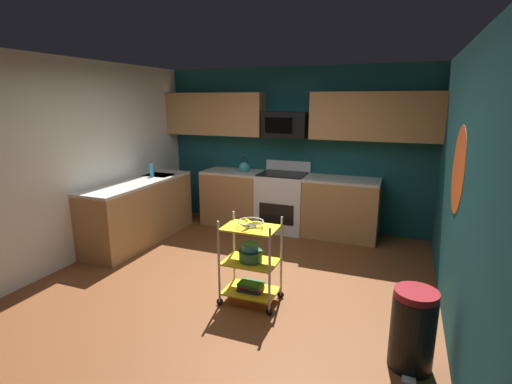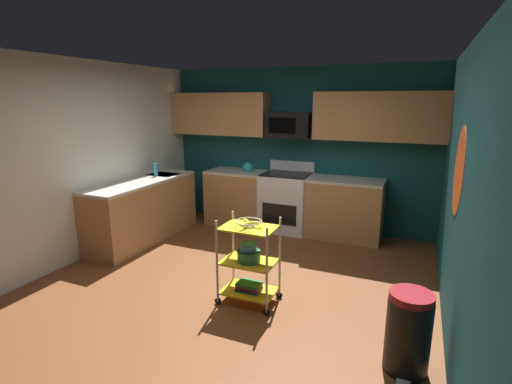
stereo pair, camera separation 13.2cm
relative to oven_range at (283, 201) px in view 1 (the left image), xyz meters
name	(u,v)px [view 1 (the left image)]	position (x,y,z in m)	size (l,w,h in m)	color
floor	(232,287)	(0.07, -2.10, -0.50)	(4.40, 4.80, 0.04)	brown
wall_back	(293,149)	(0.07, 0.33, 0.82)	(4.52, 0.06, 2.60)	#14474C
wall_left	(73,163)	(-2.16, -2.10, 0.82)	(0.06, 4.80, 2.60)	silver
wall_right	(464,193)	(2.30, -2.10, 0.82)	(0.06, 4.80, 2.60)	#14474C
wall_flower_decal	(458,170)	(2.26, -1.81, 0.97)	(0.83, 0.83, 0.00)	#E5591E
counter_run	(229,206)	(-0.71, -0.52, -0.01)	(3.64, 2.56, 0.92)	#B27F4C
oven_range	(283,201)	(0.00, 0.00, 0.00)	(0.76, 0.65, 1.10)	white
upper_cabinets	(292,115)	(0.08, 0.13, 1.37)	(4.40, 0.33, 0.70)	#B27F4C
microwave	(286,125)	(0.00, 0.10, 1.22)	(0.70, 0.39, 0.40)	black
rolling_cart	(251,262)	(0.40, -2.36, -0.03)	(0.62, 0.39, 0.91)	silver
fruit_bowl	(251,223)	(0.40, -2.36, 0.40)	(0.27, 0.27, 0.07)	silver
mixing_bowl_large	(251,256)	(0.40, -2.36, 0.04)	(0.25, 0.25, 0.11)	#387F4C
mixing_bowl_small	(250,247)	(0.40, -2.36, 0.14)	(0.18, 0.18, 0.08)	#338CBF
book_stack	(251,286)	(0.40, -2.36, -0.31)	(0.26, 0.18, 0.09)	#1E4C8C
kettle	(244,167)	(-0.67, 0.00, 0.52)	(0.21, 0.18, 0.26)	teal
dish_soap_bottle	(152,170)	(-1.84, -0.93, 0.54)	(0.06, 0.06, 0.20)	#2D8CBF
trash_can	(413,329)	(1.97, -2.82, -0.15)	(0.34, 0.42, 0.66)	black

